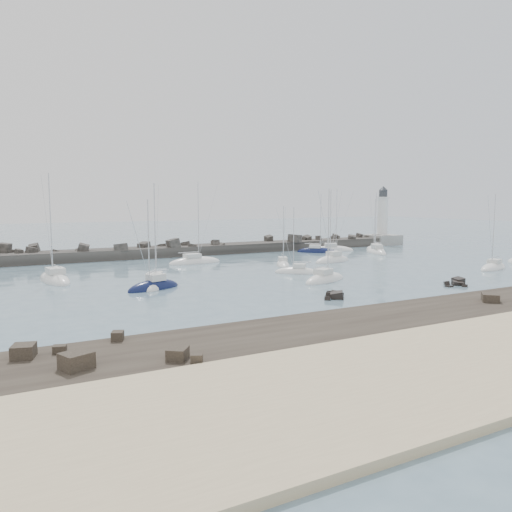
% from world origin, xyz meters
% --- Properties ---
extents(ground, '(400.00, 400.00, 0.00)m').
position_xyz_m(ground, '(0.00, 0.00, 0.00)').
color(ground, slate).
rests_on(ground, ground).
extents(rock_shelf, '(140.00, 12.26, 1.75)m').
position_xyz_m(rock_shelf, '(-0.07, -21.98, 0.01)').
color(rock_shelf, black).
rests_on(rock_shelf, ground).
extents(rock_cluster_near, '(3.40, 3.21, 1.32)m').
position_xyz_m(rock_cluster_near, '(-3.77, -10.02, 0.16)').
color(rock_cluster_near, black).
rests_on(rock_cluster_near, ground).
extents(rock_cluster_far, '(3.97, 3.05, 1.60)m').
position_xyz_m(rock_cluster_far, '(14.65, -10.68, 0.08)').
color(rock_cluster_far, black).
rests_on(rock_cluster_far, ground).
extents(breakwater, '(115.00, 7.47, 4.93)m').
position_xyz_m(breakwater, '(-7.69, 37.98, 0.29)').
color(breakwater, '#2F2C29').
rests_on(breakwater, ground).
extents(lighthouse, '(7.00, 7.00, 14.60)m').
position_xyz_m(lighthouse, '(47.00, 38.00, 3.09)').
color(lighthouse, gray).
rests_on(lighthouse, ground).
extents(sailboat_1, '(4.27, 9.89, 15.17)m').
position_xyz_m(sailboat_1, '(-29.26, 16.01, 0.15)').
color(sailboat_1, white).
rests_on(sailboat_1, ground).
extents(sailboat_2, '(7.45, 4.48, 11.62)m').
position_xyz_m(sailboat_2, '(-19.61, 4.36, 0.16)').
color(sailboat_2, '#0F173F').
rests_on(sailboat_2, ground).
extents(sailboat_3, '(6.20, 8.86, 13.64)m').
position_xyz_m(sailboat_3, '(-18.80, 6.42, 0.15)').
color(sailboat_3, white).
rests_on(sailboat_3, ground).
extents(sailboat_4, '(9.51, 3.48, 14.65)m').
position_xyz_m(sailboat_4, '(-6.26, 25.07, 0.13)').
color(sailboat_4, white).
rests_on(sailboat_4, ground).
extents(sailboat_5, '(6.33, 5.55, 10.36)m').
position_xyz_m(sailboat_5, '(2.46, 7.10, 0.13)').
color(sailboat_5, white).
rests_on(sailboat_5, ground).
extents(sailboat_6, '(4.61, 6.74, 10.47)m').
position_xyz_m(sailboat_6, '(4.89, 14.97, 0.14)').
color(sailboat_6, white).
rests_on(sailboat_6, ground).
extents(sailboat_7, '(8.53, 5.33, 13.02)m').
position_xyz_m(sailboat_7, '(1.78, -0.57, 0.14)').
color(sailboat_7, white).
rests_on(sailboat_7, ground).
extents(sailboat_8, '(7.74, 7.11, 12.68)m').
position_xyz_m(sailboat_8, '(22.20, 29.93, 0.13)').
color(sailboat_8, '#0F173F').
rests_on(sailboat_8, ground).
extents(sailboat_9, '(8.74, 4.61, 13.41)m').
position_xyz_m(sailboat_9, '(15.21, 15.56, 0.16)').
color(sailboat_9, white).
rests_on(sailboat_9, ground).
extents(sailboat_10, '(5.08, 8.53, 13.10)m').
position_xyz_m(sailboat_10, '(31.37, 22.57, 0.16)').
color(sailboat_10, white).
rests_on(sailboat_10, ground).
extents(sailboat_11, '(8.19, 4.63, 12.38)m').
position_xyz_m(sailboat_11, '(31.43, -3.51, 0.13)').
color(sailboat_11, white).
rests_on(sailboat_11, ground).
extents(sailboat_12, '(4.19, 7.65, 11.71)m').
position_xyz_m(sailboat_12, '(34.93, 26.77, 0.14)').
color(sailboat_12, white).
rests_on(sailboat_12, ground).
extents(sailboat_14, '(9.02, 6.52, 13.77)m').
position_xyz_m(sailboat_14, '(26.89, 30.93, 0.13)').
color(sailboat_14, white).
rests_on(sailboat_14, ground).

